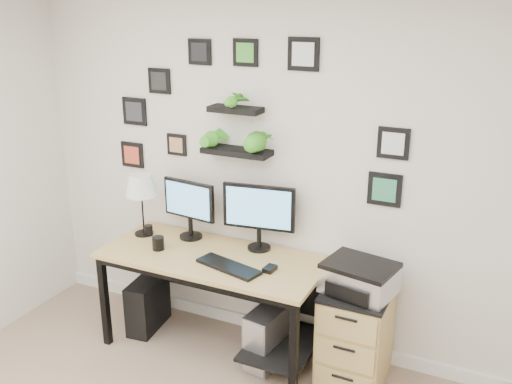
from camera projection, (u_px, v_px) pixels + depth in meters
The scene contains 14 objects.
room at pixel (278, 328), 4.41m from camera, with size 4.00×4.00×4.00m.
desk at pixel (219, 270), 4.08m from camera, with size 1.60×0.70×0.75m.
monitor_left at pixel (189, 205), 4.24m from camera, with size 0.44×0.19×0.45m.
monitor_right at pixel (259, 212), 4.04m from camera, with size 0.52×0.19×0.49m.
keyboard at pixel (228, 267), 3.84m from camera, with size 0.47×0.15×0.02m, color black.
mouse at pixel (270, 269), 3.80m from camera, with size 0.07×0.10×0.03m, color black.
table_lamp at pixel (141, 187), 4.27m from camera, with size 0.23×0.23×0.48m.
mug at pixel (158, 243), 4.11m from camera, with size 0.09×0.09×0.10m, color black.
pen_cup at pixel (148, 230), 4.35m from camera, with size 0.06×0.06×0.08m, color black.
pc_tower_black at pixel (148, 304), 4.46m from camera, with size 0.18×0.41×0.41m, color black.
pc_tower_grey at pixel (270, 335), 4.03m from camera, with size 0.25×0.45×0.43m.
file_cabinet at pixel (355, 335), 3.82m from camera, with size 0.43×0.53×0.67m.
printer at pixel (359, 278), 3.67m from camera, with size 0.49×0.42×0.20m.
wall_decor at pixel (237, 122), 3.96m from camera, with size 2.25×0.18×1.06m.
Camera 1 is at (1.48, -1.55, 2.48)m, focal length 40.00 mm.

